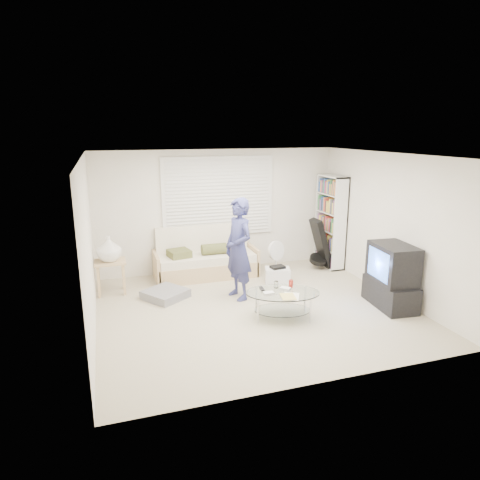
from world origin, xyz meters
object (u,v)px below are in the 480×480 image
object	(u,v)px
bookshelf	(330,222)
coffee_table	(282,297)
tv_unit	(392,277)
futon_sofa	(206,260)

from	to	relation	value
bookshelf	coffee_table	xyz separation A→B (m)	(-2.02, -2.16, -0.63)
bookshelf	tv_unit	distance (m)	2.34
futon_sofa	bookshelf	xyz separation A→B (m)	(2.70, -0.16, 0.65)
futon_sofa	coffee_table	xyz separation A→B (m)	(0.68, -2.32, 0.02)
tv_unit	coffee_table	xyz separation A→B (m)	(-1.90, 0.13, -0.17)
futon_sofa	coffee_table	size ratio (longest dim) A/B	1.55
futon_sofa	tv_unit	distance (m)	3.56
futon_sofa	coffee_table	world-z (taller)	futon_sofa
futon_sofa	bookshelf	distance (m)	2.78
bookshelf	futon_sofa	bearing A→B (deg)	176.60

